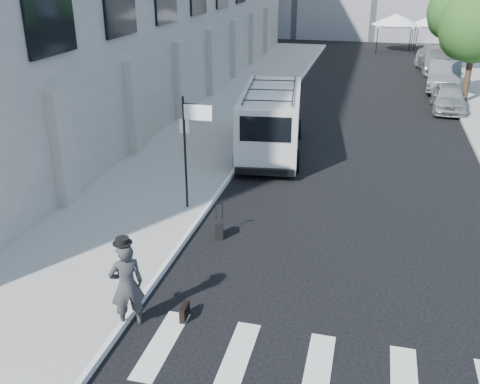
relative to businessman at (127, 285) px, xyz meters
The scene contains 14 objects.
ground 3.32m from the businessman, 53.18° to the left, with size 120.00×120.00×0.00m, color black.
sidewalk_left 18.71m from the businessman, 97.22° to the left, with size 4.50×48.00×0.15m, color gray.
sign_pole 5.99m from the businessman, 94.63° to the left, with size 1.03×0.07×3.50m.
tree_near 24.74m from the businessman, 67.50° to the left, with size 3.80×3.83×6.03m.
tree_far 33.19m from the businessman, 73.48° to the left, with size 3.80×3.83×6.03m.
tent_left 41.00m from the businessman, 81.72° to the left, with size 4.00×4.00×3.20m.
tent_right 42.07m from the businessman, 77.50° to the left, with size 4.00×4.00×3.20m.
businessman is the anchor object (origin of this frame).
briefcase 1.44m from the businessman, 24.43° to the left, with size 0.12×0.44×0.34m, color black.
suitcase 4.43m from the businessman, 79.98° to the left, with size 0.31×0.40×1.00m.
cargo_van 12.08m from the businessman, 86.61° to the left, with size 3.05×7.03×2.54m.
parked_car_a 22.41m from the businessman, 67.79° to the left, with size 1.66×4.13×1.41m, color gray.
parked_car_b 27.38m from the businessman, 71.47° to the left, with size 1.81×5.18×1.71m, color slate.
parked_car_c 33.12m from the businessman, 74.77° to the left, with size 2.32×5.70×1.65m, color gray.
Camera 1 is at (2.71, -11.15, 7.21)m, focal length 40.00 mm.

